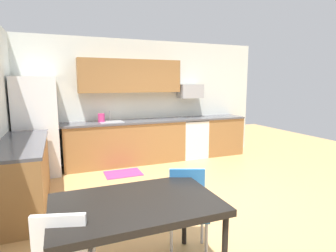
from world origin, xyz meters
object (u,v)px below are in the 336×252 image
object	(u,v)px
oven_range	(192,138)
microwave	(190,91)
refrigerator	(37,127)
chair_far_side	(65,251)
dining_table	(136,208)
chair_near_table	(187,204)
kettle	(101,118)

from	to	relation	value
oven_range	microwave	distance (m)	1.11
refrigerator	chair_far_side	world-z (taller)	refrigerator
microwave	dining_table	xyz separation A→B (m)	(-2.34, -3.70, -0.86)
oven_range	microwave	world-z (taller)	microwave
oven_range	chair_far_side	xyz separation A→B (m)	(-2.92, -3.70, 0.05)
chair_near_table	kettle	world-z (taller)	kettle
oven_range	chair_far_side	distance (m)	4.71
microwave	chair_near_table	size ratio (longest dim) A/B	0.64
oven_range	chair_far_side	size ratio (longest dim) A/B	1.07
dining_table	chair_far_side	size ratio (longest dim) A/B	1.65
microwave	oven_range	bearing A→B (deg)	-90.00
dining_table	chair_far_side	world-z (taller)	chair_far_side
dining_table	kettle	world-z (taller)	kettle
microwave	chair_far_side	xyz separation A→B (m)	(-2.92, -3.80, -1.06)
chair_near_table	oven_range	bearing A→B (deg)	62.65
dining_table	refrigerator	bearing A→B (deg)	105.33
dining_table	kettle	xyz separation A→B (m)	(0.25, 3.65, 0.32)
refrigerator	microwave	xyz separation A→B (m)	(3.31, 0.18, 0.63)
chair_far_side	kettle	size ratio (longest dim) A/B	4.25
kettle	microwave	bearing A→B (deg)	1.37
chair_near_table	refrigerator	bearing A→B (deg)	116.22
microwave	kettle	distance (m)	2.16
chair_far_side	microwave	bearing A→B (deg)	52.38
chair_near_table	chair_far_side	xyz separation A→B (m)	(-1.21, -0.38, 0.00)
chair_far_side	kettle	xyz separation A→B (m)	(0.83, 3.75, 0.52)
oven_range	chair_near_table	size ratio (longest dim) A/B	1.07
kettle	oven_range	bearing A→B (deg)	-1.37
microwave	kettle	bearing A→B (deg)	-178.63
microwave	chair_near_table	xyz separation A→B (m)	(-1.71, -3.41, -1.06)
microwave	refrigerator	bearing A→B (deg)	-176.88
microwave	dining_table	bearing A→B (deg)	-122.30
dining_table	chair_far_side	bearing A→B (deg)	-171.12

